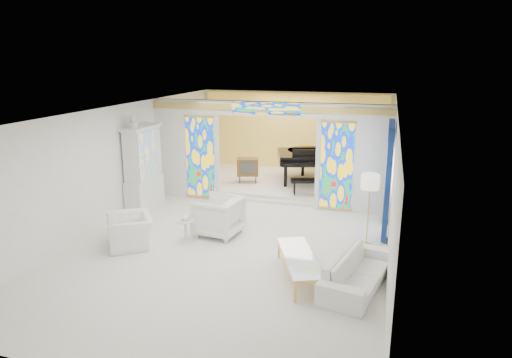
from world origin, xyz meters
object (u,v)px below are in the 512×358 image
(armchair_left, at_px, (130,231))
(tv_console, at_px, (248,167))
(armchair_right, at_px, (218,216))
(sofa, at_px, (357,271))
(coffee_table, at_px, (299,258))
(china_cabinet, at_px, (143,169))
(grand_piano, at_px, (306,156))

(armchair_left, distance_m, tv_console, 5.51)
(armchair_right, xyz_separation_m, sofa, (3.45, -1.74, -0.16))
(armchair_right, relative_size, coffee_table, 0.50)
(china_cabinet, distance_m, tv_console, 3.64)
(grand_piano, distance_m, tv_console, 2.00)
(armchair_right, distance_m, coffee_table, 2.87)
(sofa, height_order, coffee_table, sofa)
(armchair_left, bearing_deg, tv_console, 131.86)
(armchair_left, distance_m, coffee_table, 4.06)
(china_cabinet, distance_m, grand_piano, 5.46)
(grand_piano, bearing_deg, sofa, -88.38)
(armchair_left, relative_size, armchair_right, 1.06)
(china_cabinet, bearing_deg, coffee_table, -30.45)
(sofa, xyz_separation_m, tv_console, (-3.99, 5.91, 0.39))
(coffee_table, bearing_deg, armchair_left, 173.30)
(china_cabinet, height_order, grand_piano, china_cabinet)
(sofa, bearing_deg, grand_piano, 30.78)
(china_cabinet, distance_m, coffee_table, 5.91)
(armchair_left, height_order, sofa, armchair_left)
(sofa, bearing_deg, armchair_left, 96.76)
(coffee_table, height_order, tv_console, tv_console)
(armchair_left, relative_size, sofa, 0.51)
(armchair_left, relative_size, coffee_table, 0.53)
(china_cabinet, height_order, armchair_left, china_cabinet)
(armchair_left, xyz_separation_m, armchair_right, (1.70, 1.20, 0.12))
(armchair_right, distance_m, grand_piano, 5.22)
(coffee_table, distance_m, grand_piano, 6.84)
(armchair_left, xyz_separation_m, coffee_table, (4.03, -0.47, 0.05))
(china_cabinet, distance_m, armchair_left, 2.81)
(armchair_left, bearing_deg, armchair_right, 89.25)
(armchair_right, bearing_deg, coffee_table, 61.92)
(armchair_left, xyz_separation_m, grand_piano, (2.94, 6.25, 0.63))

